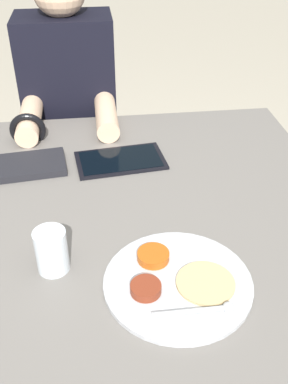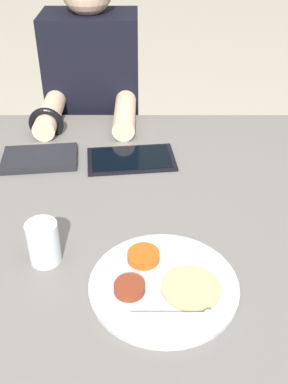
# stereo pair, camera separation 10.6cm
# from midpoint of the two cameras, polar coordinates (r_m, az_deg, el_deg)

# --- Properties ---
(ground_plane) EXTENTS (12.00, 12.00, 0.00)m
(ground_plane) POSITION_cam_midpoint_polar(r_m,az_deg,el_deg) (1.64, -0.90, -22.63)
(ground_plane) COLOR #B2A893
(dining_table) EXTENTS (1.17, 1.06, 0.72)m
(dining_table) POSITION_cam_midpoint_polar(r_m,az_deg,el_deg) (1.35, -1.04, -14.46)
(dining_table) COLOR slate
(dining_table) RESTS_ON ground_plane
(thali_tray) EXTENTS (0.30, 0.30, 0.03)m
(thali_tray) POSITION_cam_midpoint_polar(r_m,az_deg,el_deg) (0.91, 5.71, -11.66)
(thali_tray) COLOR #B7BABF
(thali_tray) RESTS_ON dining_table
(red_notebook) EXTENTS (0.22, 0.15, 0.02)m
(red_notebook) POSITION_cam_midpoint_polar(r_m,az_deg,el_deg) (1.31, -10.89, 4.07)
(red_notebook) COLOR silver
(red_notebook) RESTS_ON dining_table
(tablet_device) EXTENTS (0.26, 0.17, 0.01)m
(tablet_device) POSITION_cam_midpoint_polar(r_m,az_deg,el_deg) (1.29, 0.64, 4.12)
(tablet_device) COLOR black
(tablet_device) RESTS_ON dining_table
(person_diner) EXTENTS (0.34, 0.45, 1.19)m
(person_diner) POSITION_cam_midpoint_polar(r_m,az_deg,el_deg) (1.76, -4.41, 6.91)
(person_diner) COLOR black
(person_diner) RESTS_ON ground_plane
(drinking_glass) EXTENTS (0.07, 0.07, 0.10)m
(drinking_glass) POSITION_cam_midpoint_polar(r_m,az_deg,el_deg) (0.95, -9.60, -6.50)
(drinking_glass) COLOR silver
(drinking_glass) RESTS_ON dining_table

